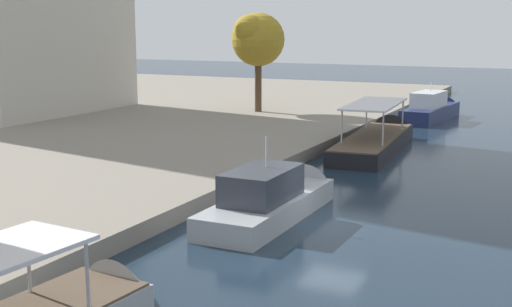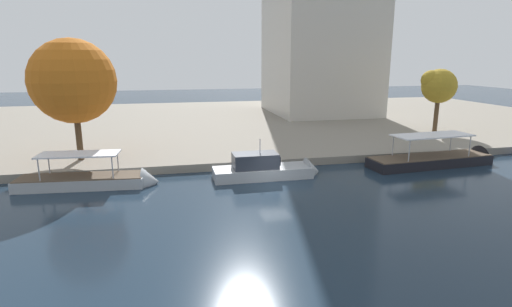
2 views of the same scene
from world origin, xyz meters
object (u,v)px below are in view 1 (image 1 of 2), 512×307
object	(u,v)px
motor_yacht_4	(432,111)
tour_boat_3	(377,143)
motor_yacht_2	(274,201)
tree_1	(256,37)

from	to	relation	value
motor_yacht_4	tour_boat_3	bearing A→B (deg)	-176.45
motor_yacht_2	motor_yacht_4	xyz separation A→B (m)	(33.72, 0.04, 0.13)
motor_yacht_4	tree_1	distance (m)	16.66
motor_yacht_4	motor_yacht_2	bearing A→B (deg)	-174.84
motor_yacht_2	tour_boat_3	size ratio (longest dim) A/B	0.69
tour_boat_3	motor_yacht_4	size ratio (longest dim) A/B	1.34
tree_1	tour_boat_3	bearing A→B (deg)	-123.70
motor_yacht_4	tree_1	size ratio (longest dim) A/B	1.26
motor_yacht_2	motor_yacht_4	size ratio (longest dim) A/B	0.92
motor_yacht_2	tree_1	world-z (taller)	tree_1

